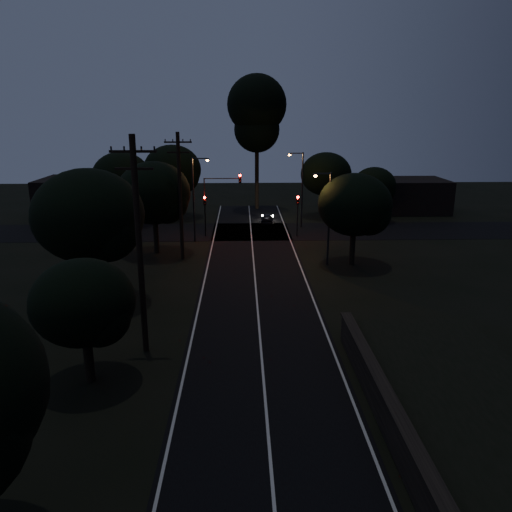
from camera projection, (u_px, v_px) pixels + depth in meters
name	position (u px, v px, depth m)	size (l,w,h in m)	color
road_surface	(254.00, 261.00, 41.67)	(60.00, 70.00, 0.03)	black
utility_pole_mid	(139.00, 244.00, 24.44)	(2.20, 0.30, 11.00)	black
utility_pole_far	(180.00, 195.00, 40.84)	(2.20, 0.30, 10.50)	black
tree_left_b	(86.00, 305.00, 21.95)	(4.58, 4.58, 5.83)	black
tree_left_c	(92.00, 218.00, 30.94)	(6.90, 6.90, 8.71)	black
tree_left_d	(156.00, 195.00, 42.65)	(6.33, 6.33, 8.03)	black
tree_far_nw	(174.00, 171.00, 57.93)	(6.67, 6.67, 8.45)	black
tree_far_w	(123.00, 178.00, 54.04)	(6.24, 6.24, 7.96)	black
tree_far_ne	(328.00, 175.00, 58.60)	(5.98, 5.98, 7.56)	black
tree_far_e	(376.00, 186.00, 56.13)	(4.84, 4.84, 6.14)	black
tree_right_a	(358.00, 206.00, 39.38)	(5.85, 5.85, 7.44)	black
tall_pine	(257.00, 113.00, 61.34)	(7.31, 7.31, 16.60)	black
building_left	(85.00, 196.00, 60.58)	(10.00, 8.00, 4.40)	black
building_right	(408.00, 195.00, 62.70)	(9.00, 7.00, 4.00)	black
signal_left	(205.00, 209.00, 49.28)	(0.28, 0.35, 4.10)	black
signal_right	(298.00, 208.00, 49.54)	(0.28, 0.35, 4.10)	black
signal_mast	(222.00, 193.00, 48.92)	(3.70, 0.35, 6.25)	black
streetlight_a	(195.00, 194.00, 46.86)	(1.66, 0.26, 8.00)	black
streetlight_b	(300.00, 184.00, 52.92)	(1.66, 0.26, 8.00)	black
streetlight_c	(327.00, 212.00, 39.56)	(1.46, 0.26, 7.50)	black
car	(267.00, 219.00, 55.87)	(1.30, 3.24, 1.10)	black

